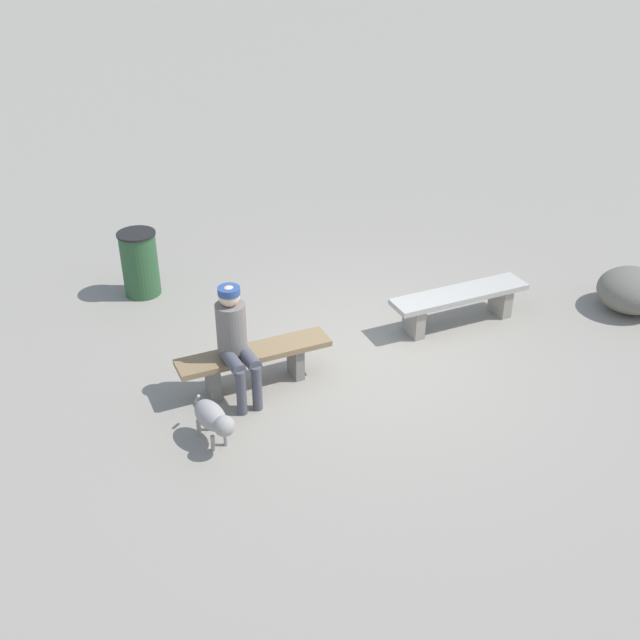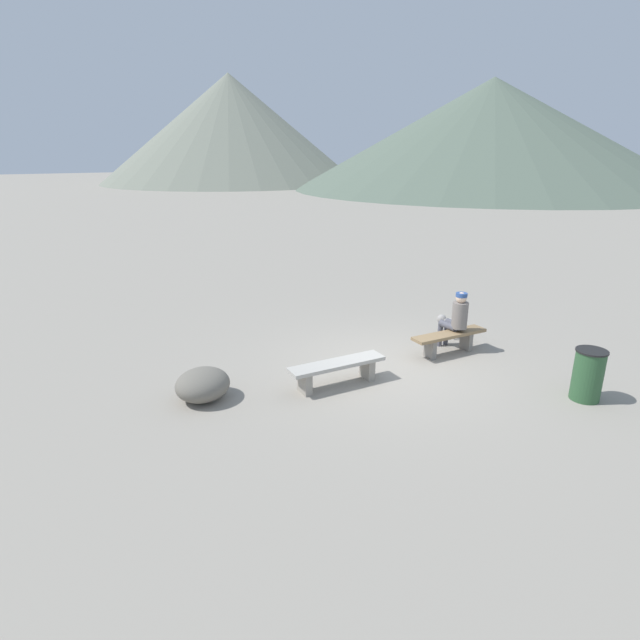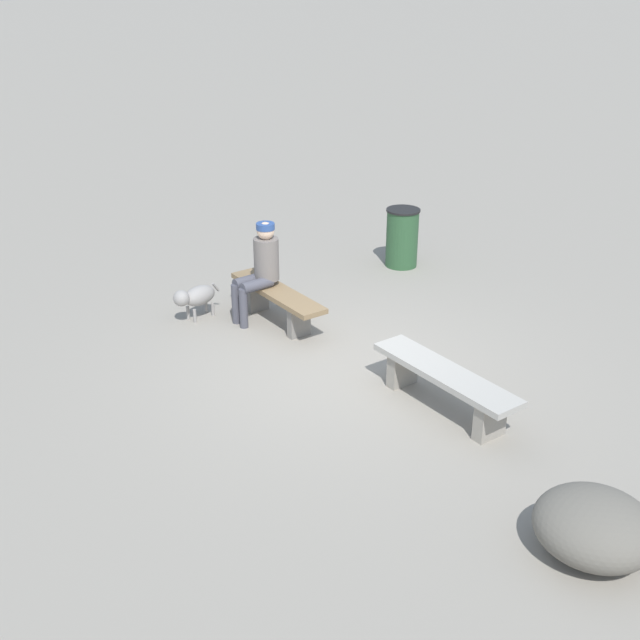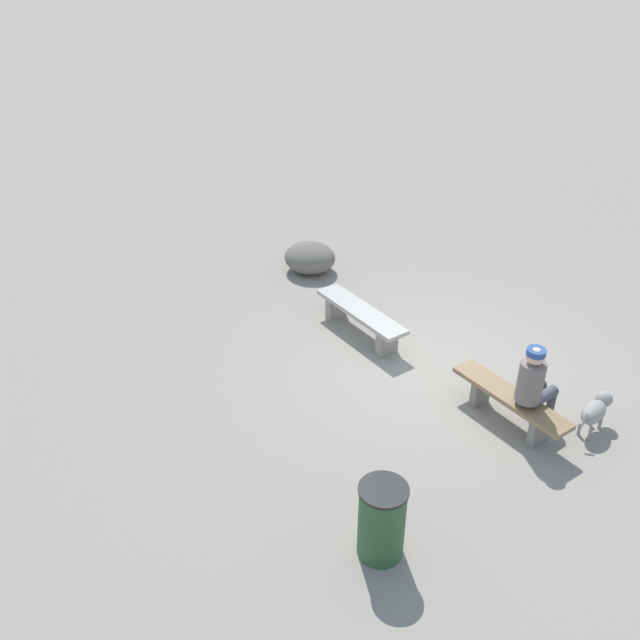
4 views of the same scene
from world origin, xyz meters
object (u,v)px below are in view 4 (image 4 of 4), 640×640
bench_left (361,316)px  dog (596,410)px  trash_bin (382,521)px  bench_right (510,402)px  boulder (310,258)px  seated_person (534,383)px

bench_left → dog: dog is taller
trash_bin → bench_right: bearing=101.5°
bench_right → bench_left: bearing=-175.3°
bench_left → boulder: 2.42m
dog → boulder: 5.98m
trash_bin → bench_left: bearing=142.6°
dog → boulder: boulder is taller
seated_person → dog: bearing=53.0°
bench_left → boulder: size_ratio=1.92×
bench_left → bench_right: size_ratio=1.06×
bench_left → boulder: bearing=165.4°
seated_person → bench_left: bearing=-176.6°
boulder → bench_right: bearing=-6.3°
bench_right → dog: size_ratio=2.41×
bench_left → trash_bin: size_ratio=2.04×
bench_right → trash_bin: trash_bin is taller
bench_right → dog: bearing=47.9°
seated_person → bench_right: bearing=-161.7°
bench_left → bench_right: bench_right is taller
seated_person → dog: (0.52, 0.71, -0.45)m
seated_person → dog: seated_person is taller
bench_right → seated_person: bearing=20.9°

